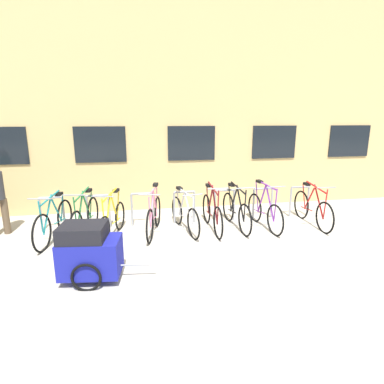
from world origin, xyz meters
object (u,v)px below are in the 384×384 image
bicycle_pink (154,216)px  bicycle_silver (185,215)px  bicycle_teal (54,222)px  bike_trailer (89,251)px  bicycle_green (85,218)px  bicycle_maroon (212,213)px  bicycle_yellow (113,221)px  bicycle_red (312,209)px  bicycle_black (236,211)px  bicycle_purple (264,211)px

bicycle_pink → bicycle_silver: 0.69m
bicycle_teal → bike_trailer: (0.95, -1.82, 0.08)m
bicycle_green → bike_trailer: size_ratio=1.22×
bicycle_green → bicycle_teal: (-0.60, -0.11, -0.00)m
bicycle_maroon → bicycle_yellow: (-2.18, -0.09, -0.02)m
bicycle_red → bicycle_pink: 3.73m
bicycle_green → bicycle_maroon: bicycle_maroon is taller
bicycle_teal → bicycle_pink: bearing=1.1°
bicycle_teal → bicycle_black: bearing=1.2°
bicycle_pink → bicycle_black: bicycle_pink is taller
bicycle_maroon → bicycle_yellow: bicycle_maroon is taller
bicycle_maroon → bicycle_silver: (-0.62, 0.05, -0.02)m
bicycle_maroon → bike_trailer: bicycle_maroon is taller
bicycle_maroon → bicycle_silver: 0.62m
bicycle_pink → bicycle_black: size_ratio=0.97×
bicycle_red → bicycle_black: bearing=175.7°
bicycle_red → bicycle_silver: size_ratio=1.06×
bicycle_teal → bicycle_yellow: bearing=-2.9°
bicycle_red → bicycle_yellow: (-4.61, -0.00, -0.02)m
bicycle_maroon → bicycle_pink: bearing=179.6°
bicycle_teal → bicycle_black: 3.94m
bicycle_purple → bicycle_maroon: (-1.23, 0.07, -0.00)m
bicycle_yellow → bicycle_black: bearing=3.0°
bicycle_green → bicycle_black: bicycle_black is taller
bicycle_red → bicycle_yellow: bearing=-180.0°
bicycle_teal → bicycle_maroon: 3.35m
bicycle_purple → bicycle_teal: bicycle_purple is taller
bicycle_maroon → bicycle_green: bearing=178.4°
bicycle_yellow → bike_trailer: bearing=-97.3°
bicycle_silver → bike_trailer: bearing=-133.2°
bicycle_purple → bicycle_maroon: bicycle_maroon is taller
bicycle_red → bicycle_teal: size_ratio=1.01×
bicycle_black → bicycle_purple: bearing=-10.8°
bicycle_red → bicycle_yellow: size_ratio=1.07×
bicycle_silver → bicycle_black: 1.20m
bicycle_purple → bike_trailer: 4.05m
bicycle_yellow → bike_trailer: bicycle_yellow is taller
bicycle_pink → bike_trailer: bearing=-120.6°
bicycle_silver → bicycle_black: bicycle_black is taller
bicycle_pink → bike_trailer: (-1.10, -1.86, 0.08)m
bicycle_green → bicycle_silver: size_ratio=1.06×
bicycle_pink → bicycle_teal: bearing=-178.9°
bicycle_green → bicycle_yellow: (0.58, -0.17, -0.03)m
bike_trailer → bicycle_teal: bearing=117.5°
bicycle_green → bicycle_black: size_ratio=1.02×
bicycle_purple → bicycle_teal: (-4.58, 0.04, 0.00)m
bicycle_yellow → bike_trailer: size_ratio=1.13×
bicycle_red → bicycle_maroon: bicycle_maroon is taller
bicycle_green → bicycle_black: 3.34m
bicycle_teal → bicycle_maroon: (3.35, 0.03, -0.01)m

